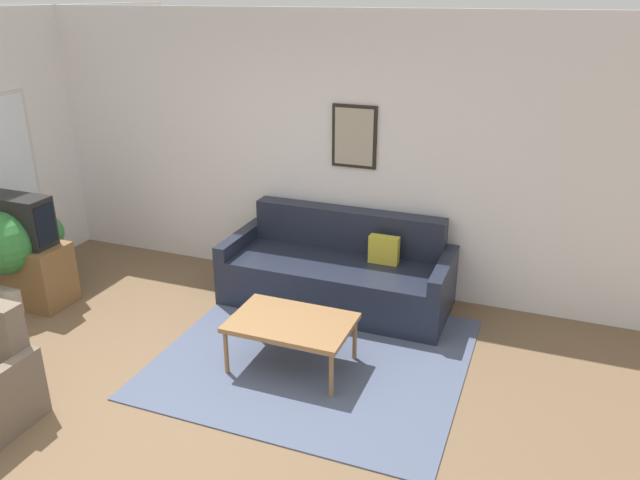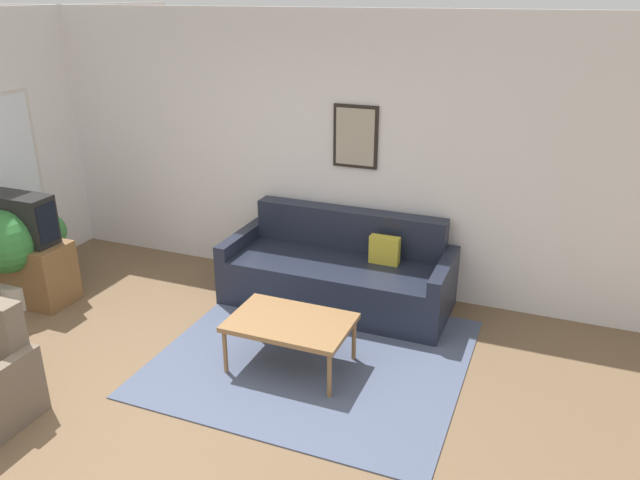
{
  "view_description": "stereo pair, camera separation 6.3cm",
  "coord_description": "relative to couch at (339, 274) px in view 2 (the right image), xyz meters",
  "views": [
    {
      "loc": [
        2.42,
        -2.93,
        2.84
      ],
      "look_at": [
        0.62,
        1.69,
        0.85
      ],
      "focal_mm": 35.0,
      "sensor_mm": 36.0,
      "label": 1
    },
    {
      "loc": [
        2.47,
        -2.91,
        2.84
      ],
      "look_at": [
        0.62,
        1.69,
        0.85
      ],
      "focal_mm": 35.0,
      "sensor_mm": 36.0,
      "label": 2
    }
  ],
  "objects": [
    {
      "name": "potted_plant_by_window",
      "position": [
        -3.07,
        -0.53,
        0.1
      ],
      "size": [
        0.38,
        0.38,
        0.68
      ],
      "color": "#383D42",
      "rests_on": "ground_plane"
    },
    {
      "name": "potted_plant_tall",
      "position": [
        -2.84,
        -1.24,
        0.33
      ],
      "size": [
        0.6,
        0.6,
        0.98
      ],
      "color": "beige",
      "rests_on": "ground_plane"
    },
    {
      "name": "ground_plane",
      "position": [
        -0.61,
        -2.22,
        -0.3
      ],
      "size": [
        16.0,
        16.0,
        0.0
      ],
      "primitive_type": "plane",
      "color": "brown"
    },
    {
      "name": "couch",
      "position": [
        0.0,
        0.0,
        0.0
      ],
      "size": [
        2.16,
        0.9,
        0.86
      ],
      "color": "#1E2333",
      "rests_on": "ground_plane"
    },
    {
      "name": "potted_plant_small",
      "position": [
        -3.09,
        -0.69,
        0.09
      ],
      "size": [
        0.38,
        0.38,
        0.62
      ],
      "color": "#935638",
      "rests_on": "ground_plane"
    },
    {
      "name": "tv",
      "position": [
        -2.81,
        -1.07,
        0.54
      ],
      "size": [
        0.67,
        0.28,
        0.47
      ],
      "color": "black",
      "rests_on": "tv_stand"
    },
    {
      "name": "wall_back",
      "position": [
        -0.6,
        0.47,
        1.05
      ],
      "size": [
        8.0,
        0.09,
        2.7
      ],
      "color": "silver",
      "rests_on": "ground_plane"
    },
    {
      "name": "area_rug",
      "position": [
        0.15,
        -1.02,
        -0.3
      ],
      "size": [
        2.44,
        2.21,
        0.01
      ],
      "color": "#4C5670",
      "rests_on": "ground_plane"
    },
    {
      "name": "coffee_table",
      "position": [
        0.03,
        -1.21,
        0.08
      ],
      "size": [
        0.96,
        0.64,
        0.42
      ],
      "color": "olive",
      "rests_on": "ground_plane"
    },
    {
      "name": "tv_stand",
      "position": [
        -2.81,
        -1.07,
        0.0
      ],
      "size": [
        0.84,
        0.43,
        0.61
      ],
      "color": "brown",
      "rests_on": "ground_plane"
    }
  ]
}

